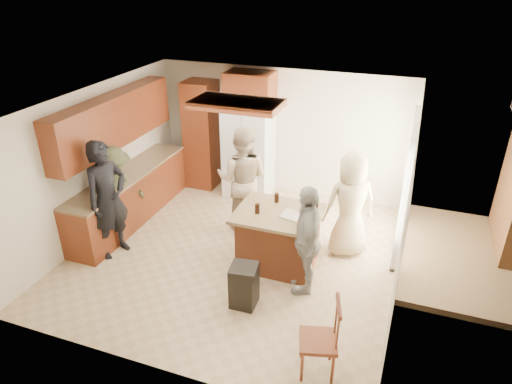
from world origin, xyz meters
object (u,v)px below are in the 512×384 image
(person_side_right, at_px, (307,240))
(trash_bin, at_px, (244,285))
(person_behind_right, at_px, (350,205))
(refrigerator, at_px, (249,152))
(spindle_chair, at_px, (320,341))
(person_front_left, at_px, (108,200))
(kitchen_island, at_px, (278,238))
(person_behind_left, at_px, (243,179))
(person_counter, at_px, (116,193))

(person_side_right, height_order, trash_bin, person_side_right)
(person_behind_right, xyz_separation_m, refrigerator, (-2.24, 1.45, 0.04))
(spindle_chair, bearing_deg, person_front_left, 160.87)
(refrigerator, distance_m, kitchen_island, 2.55)
(kitchen_island, bearing_deg, refrigerator, 120.86)
(kitchen_island, distance_m, trash_bin, 1.09)
(refrigerator, height_order, spindle_chair, refrigerator)
(person_front_left, relative_size, person_side_right, 1.17)
(refrigerator, xyz_separation_m, kitchen_island, (1.29, -2.16, -0.43))
(refrigerator, distance_m, trash_bin, 3.47)
(person_front_left, height_order, trash_bin, person_front_left)
(person_side_right, bearing_deg, trash_bin, -65.59)
(kitchen_island, bearing_deg, person_front_left, -167.42)
(person_side_right, height_order, kitchen_island, person_side_right)
(spindle_chair, bearing_deg, person_behind_left, 126.11)
(person_counter, height_order, refrigerator, refrigerator)
(person_front_left, bearing_deg, person_behind_right, -52.53)
(person_behind_left, height_order, person_side_right, person_behind_left)
(person_side_right, distance_m, person_counter, 3.35)
(person_behind_left, xyz_separation_m, refrigerator, (-0.37, 1.29, -0.04))
(person_side_right, xyz_separation_m, person_counter, (-3.34, 0.32, -0.01))
(refrigerator, xyz_separation_m, spindle_chair, (2.36, -4.01, -0.45))
(refrigerator, bearing_deg, spindle_chair, -59.57)
(kitchen_island, relative_size, trash_bin, 2.03)
(person_behind_right, bearing_deg, person_counter, -16.90)
(refrigerator, bearing_deg, person_side_right, -54.81)
(person_front_left, height_order, person_behind_right, person_front_left)
(person_side_right, xyz_separation_m, refrigerator, (-1.83, 2.59, 0.08))
(trash_bin, bearing_deg, person_side_right, 42.30)
(person_counter, relative_size, kitchen_island, 1.28)
(kitchen_island, bearing_deg, person_counter, -177.78)
(person_side_right, distance_m, refrigerator, 3.17)
(kitchen_island, bearing_deg, trash_bin, -98.33)
(trash_bin, bearing_deg, person_behind_left, 111.59)
(kitchen_island, height_order, spindle_chair, spindle_chair)
(person_behind_right, distance_m, refrigerator, 2.66)
(person_behind_right, xyz_separation_m, person_side_right, (-0.41, -1.15, -0.04))
(person_side_right, height_order, spindle_chair, person_side_right)
(person_front_left, relative_size, person_behind_left, 1.03)
(person_front_left, bearing_deg, refrigerator, -8.07)
(person_behind_right, xyz_separation_m, trash_bin, (-1.10, -1.78, -0.54))
(person_behind_right, xyz_separation_m, spindle_chair, (0.12, -2.56, -0.41))
(person_counter, bearing_deg, person_behind_left, -46.88)
(kitchen_island, bearing_deg, person_side_right, -38.79)
(person_front_left, relative_size, person_behind_right, 1.12)
(spindle_chair, bearing_deg, kitchen_island, 119.92)
(person_behind_right, bearing_deg, kitchen_island, 7.80)
(person_front_left, bearing_deg, person_counter, 40.63)
(person_front_left, distance_m, kitchen_island, 2.71)
(person_side_right, bearing_deg, person_behind_left, -149.69)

